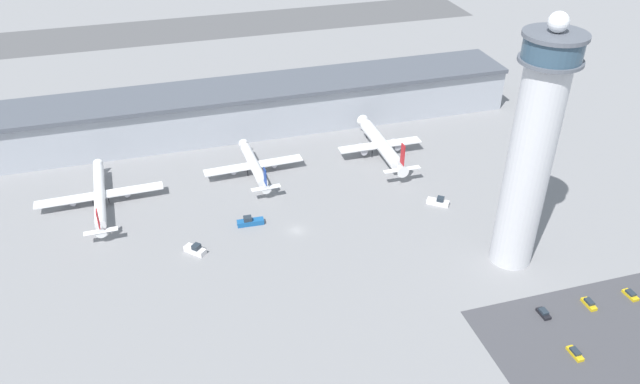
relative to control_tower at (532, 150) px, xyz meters
name	(u,v)px	position (x,y,z in m)	size (l,w,h in m)	color
ground_plane	(296,230)	(-54.38, 29.49, -34.56)	(1000.00, 1000.00, 0.00)	gray
terminal_building	(251,108)	(-54.38, 99.49, -25.56)	(204.71, 25.00, 17.80)	#A3A8B2
runway_strip	(207,27)	(-54.38, 230.00, -34.55)	(307.06, 44.00, 0.01)	#515154
control_tower	(532,150)	(0.00, 0.00, 0.00)	(15.11, 15.11, 69.75)	silver
parking_lot_surface	(620,342)	(8.75, -35.73, -34.55)	(64.00, 40.00, 0.01)	#424247
airplane_gate_alpha	(100,195)	(-110.51, 60.13, -30.92)	(39.36, 42.80, 10.92)	white
airplane_gate_bravo	(254,165)	(-60.10, 64.86, -30.75)	(34.20, 33.63, 11.10)	white
airplane_gate_charlie	(381,144)	(-14.02, 64.96, -29.69)	(30.45, 40.41, 14.60)	white
service_truck_catering	(250,222)	(-67.12, 36.41, -33.53)	(8.16, 2.65, 2.94)	black
service_truck_fuel	(438,202)	(-7.54, 30.51, -33.58)	(6.98, 6.16, 2.82)	black
service_truck_baggage	(195,250)	(-84.67, 27.17, -33.51)	(6.30, 6.36, 3.01)	black
car_blue_compact	(544,313)	(-3.77, -22.56, -33.99)	(1.97, 4.22, 1.47)	black
car_red_hatchback	(575,353)	(-4.26, -36.21, -34.01)	(1.85, 4.73, 1.41)	black
car_yellow_taxi	(630,295)	(21.88, -22.86, -34.01)	(2.07, 4.49, 1.41)	black
car_black_suv	(589,304)	(9.31, -22.83, -33.94)	(1.81, 4.63, 1.59)	black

